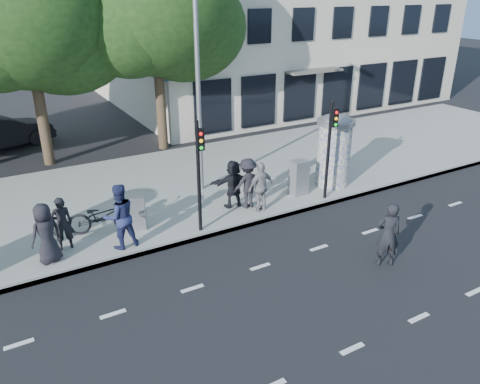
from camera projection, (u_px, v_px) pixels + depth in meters
ground at (291, 294)px, 11.46m from camera, size 120.00×120.00×0.00m
sidewalk at (173, 187)px, 17.39m from camera, size 40.00×8.00×0.15m
curb at (223, 231)px, 14.25m from camera, size 40.00×0.10×0.16m
lane_dash_near at (352, 349)px, 9.71m from camera, size 32.00×0.12×0.01m
lane_dash_far at (260, 267)px, 12.57m from camera, size 32.00×0.12×0.01m
ad_column_right at (334, 149)px, 16.95m from camera, size 1.36×1.36×2.65m
traffic_pole_near at (199, 166)px, 13.31m from camera, size 0.22×0.31×3.40m
traffic_pole_far at (330, 141)px, 15.50m from camera, size 0.22×0.31×3.40m
street_lamp at (198, 58)px, 15.18m from camera, size 0.25×0.93×8.00m
tree_near_left at (24, 12)px, 17.53m from camera, size 6.80×6.80×8.97m
tree_center at (154, 3)px, 19.39m from camera, size 7.00×7.00×9.30m
building at (266, 3)px, 30.42m from camera, size 20.30×15.85×12.00m
ped_a at (46, 234)px, 12.22m from camera, size 0.97×0.81×1.69m
ped_b at (62, 223)px, 12.87m from camera, size 0.59×0.40×1.57m
ped_c at (120, 216)px, 12.90m from camera, size 0.97×0.78×1.90m
ped_d at (248, 183)px, 15.34m from camera, size 1.10×0.64×1.70m
ped_e at (261, 187)px, 15.09m from camera, size 1.04×0.67×1.68m
ped_f at (233, 184)px, 15.40m from camera, size 1.55×0.70×1.62m
man_road at (388, 235)px, 12.33m from camera, size 0.79×0.68×1.83m
bicycle at (102, 216)px, 13.87m from camera, size 1.19×2.09×1.04m
cabinet_left at (137, 212)px, 14.07m from camera, size 0.61×0.53×1.07m
cabinet_right at (299, 178)px, 16.39m from camera, size 0.63×0.48×1.25m
car_mid at (0, 132)px, 21.58m from camera, size 3.01×4.94×1.54m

